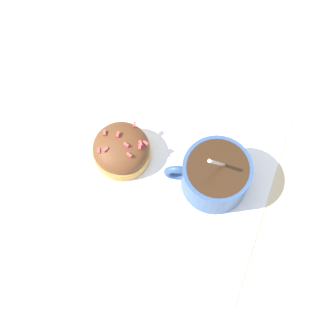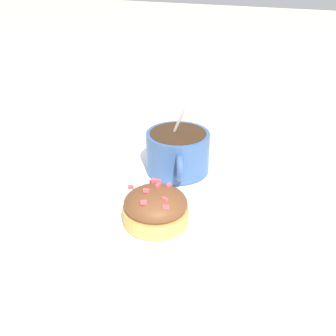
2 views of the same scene
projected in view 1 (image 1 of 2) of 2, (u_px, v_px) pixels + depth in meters
ground_plane at (166, 172)px, 0.63m from camera, size 3.00×3.00×0.00m
paper_napkin at (166, 172)px, 0.63m from camera, size 0.29×0.29×0.00m
coffee_cup at (215, 175)px, 0.60m from camera, size 0.11×0.09×0.11m
frosted_pastry at (122, 147)px, 0.62m from camera, size 0.08×0.08×0.05m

